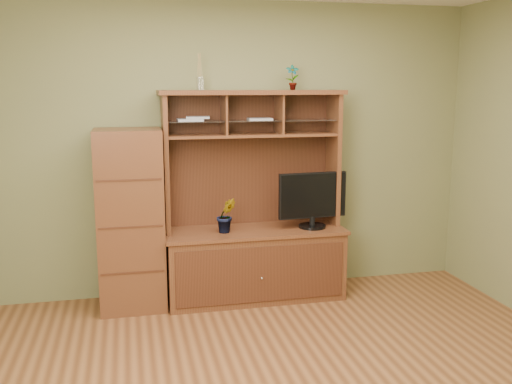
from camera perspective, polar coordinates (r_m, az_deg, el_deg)
name	(u,v)px	position (r m, az deg, el deg)	size (l,w,h in m)	color
room	(300,186)	(3.42, 4.42, 0.62)	(4.54, 4.04, 2.74)	#5A3319
media_hutch	(254,242)	(5.27, -0.22, -5.01)	(1.66, 0.61, 1.90)	#4F2516
monitor	(313,199)	(5.23, 5.69, -0.67)	(0.65, 0.25, 0.51)	black
orchid_plant	(226,215)	(5.07, -3.00, -2.34)	(0.17, 0.14, 0.31)	#306020
top_plant	(292,77)	(5.24, 3.66, 11.38)	(0.12, 0.08, 0.23)	#2A6724
reed_diffuser	(200,76)	(5.07, -5.66, 11.51)	(0.06, 0.06, 0.32)	silver
magazines	(215,119)	(5.09, -4.08, 7.31)	(0.85, 0.18, 0.04)	#A7A7AB
side_cabinet	(131,220)	(5.08, -12.43, -2.75)	(0.56, 0.51, 1.58)	#4F2516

